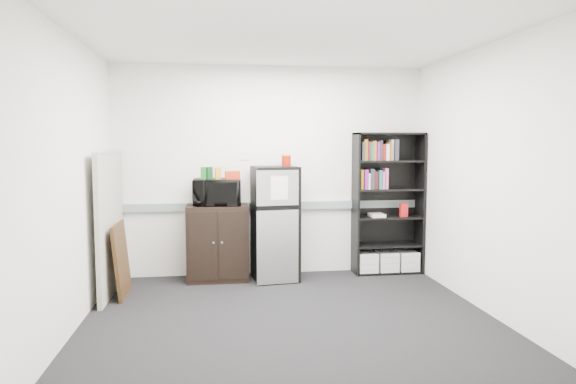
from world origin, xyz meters
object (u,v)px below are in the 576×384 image
object	(u,v)px
bookshelf	(388,204)
microwave	(217,192)
cabinet	(218,242)
refrigerator	(275,223)
cubicle_partition	(110,223)

from	to	relation	value
bookshelf	microwave	size ratio (longest dim) A/B	3.18
bookshelf	microwave	world-z (taller)	bookshelf
cabinet	microwave	size ratio (longest dim) A/B	1.63
cabinet	microwave	xyz separation A→B (m)	(0.00, -0.02, 0.64)
bookshelf	refrigerator	world-z (taller)	bookshelf
cubicle_partition	microwave	world-z (taller)	cubicle_partition
cubicle_partition	refrigerator	world-z (taller)	cubicle_partition
cabinet	refrigerator	size ratio (longest dim) A/B	0.66
cabinet	refrigerator	distance (m)	0.76
bookshelf	refrigerator	size ratio (longest dim) A/B	1.30
bookshelf	microwave	bearing A→B (deg)	-177.93
bookshelf	cubicle_partition	distance (m)	3.46
microwave	refrigerator	size ratio (longest dim) A/B	0.41
cubicle_partition	cabinet	distance (m)	1.32
bookshelf	cubicle_partition	world-z (taller)	bookshelf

